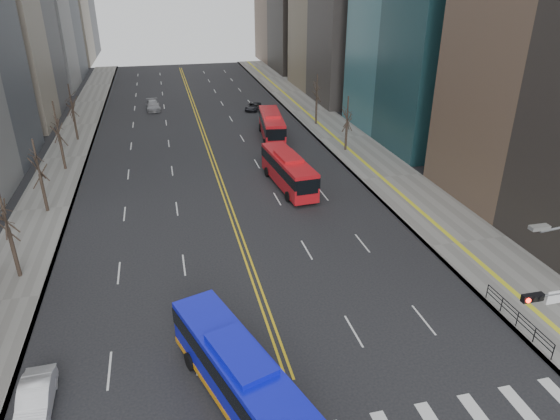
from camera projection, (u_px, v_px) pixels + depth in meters
name	position (u px, v px, depth m)	size (l,w,h in m)	color
sidewalk_right	(343.00, 138.00, 65.02)	(7.00, 130.00, 0.15)	slate
sidewalk_left	(66.00, 158.00, 57.83)	(5.00, 130.00, 0.15)	slate
centerline	(201.00, 126.00, 70.14)	(0.55, 100.00, 0.01)	gold
pedestrian_railing	(518.00, 317.00, 29.74)	(0.06, 6.06, 1.02)	black
street_trees	(143.00, 138.00, 48.57)	(35.20, 47.20, 7.60)	black
blue_bus	(241.00, 377.00, 23.99)	(5.97, 11.69, 3.36)	#0D13C7
red_bus_near	(288.00, 169.00, 49.31)	(3.32, 10.78, 3.38)	red
red_bus_far	(272.00, 124.00, 64.10)	(3.74, 10.93, 3.41)	red
car_white	(36.00, 399.00, 24.13)	(1.47, 4.21, 1.39)	silver
car_dark_mid	(274.00, 128.00, 66.87)	(1.58, 3.92, 1.33)	black
car_silver	(153.00, 106.00, 78.16)	(2.05, 5.04, 1.46)	gray
car_dark_far	(253.00, 107.00, 78.22)	(1.89, 4.09, 1.14)	black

